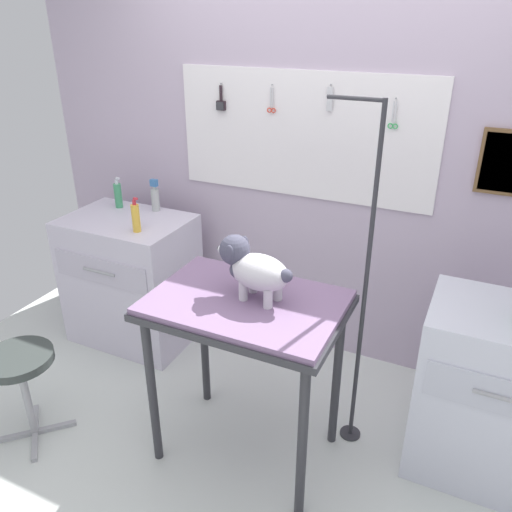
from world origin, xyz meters
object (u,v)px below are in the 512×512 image
Objects in this scene: cabinet_right at (493,394)px; spray_bottle_tall at (136,217)px; grooming_table at (246,319)px; counter_left at (132,279)px; grooming_arm at (362,302)px; stool at (20,370)px; dog at (252,267)px.

cabinet_right is 4.12× the size of spray_bottle_tall.
counter_left is at bearing 152.22° from grooming_table.
grooming_arm is 8.23× the size of spray_bottle_tall.
cabinet_right is at bearing 20.43° from grooming_table.
stool is 2.43× the size of spray_bottle_tall.
grooming_table is 1.22m from stool.
dog is at bearing -146.29° from grooming_arm.
grooming_table is at bearing -26.52° from spray_bottle_tall.
cabinet_right is at bearing 19.18° from dog.
grooming_table reaches higher than counter_left.
cabinet_right is at bearing -2.09° from spray_bottle_tall.
spray_bottle_tall is at bearing 155.52° from dog.
grooming_arm reaches higher than dog.
grooming_table is 1.10m from spray_bottle_tall.
stool is at bearing -159.57° from cabinet_right.
grooming_arm is 1.70m from counter_left.
cabinet_right is (0.64, 0.08, -0.39)m from grooming_arm.
grooming_arm is 1.45m from spray_bottle_tall.
dog reaches higher than grooming_table.
stool is at bearing -154.67° from grooming_arm.
spray_bottle_tall is (-2.07, 0.08, 0.53)m from cabinet_right.
counter_left is 2.28m from cabinet_right.
counter_left is 0.99× the size of cabinet_right.
spray_bottle_tall is (0.12, 0.89, 0.54)m from stool.
grooming_arm reaches higher than grooming_table.
cabinet_right is at bearing 7.40° from grooming_arm.
counter_left is 4.09× the size of spray_bottle_tall.
spray_bottle_tall is (-0.99, 0.45, -0.09)m from dog.
grooming_arm is at bearing -6.34° from spray_bottle_tall.
grooming_table is 1.23m from cabinet_right.
grooming_table reaches higher than cabinet_right.
counter_left is at bearing 153.90° from dog.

